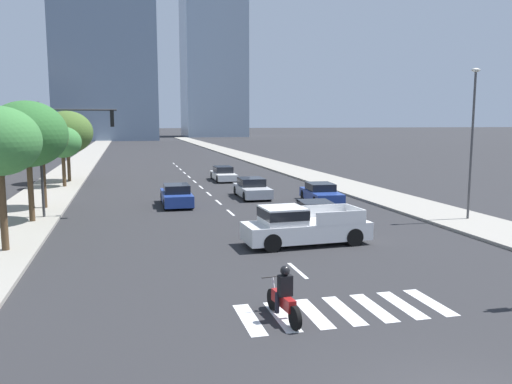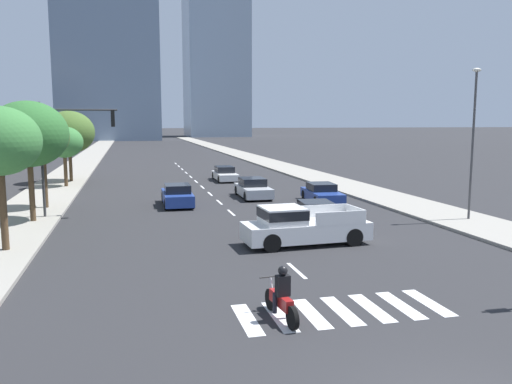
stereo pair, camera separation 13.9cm
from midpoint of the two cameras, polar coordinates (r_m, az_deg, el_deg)
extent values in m
cube|color=gray|center=(41.25, 10.27, 0.52)|extent=(4.00, 260.00, 0.15)
cube|color=gray|center=(38.01, -22.51, -0.57)|extent=(4.00, 260.00, 0.15)
cube|color=silver|center=(14.12, -1.02, -13.86)|extent=(0.45, 2.28, 0.01)
cube|color=silver|center=(14.34, 2.58, -13.53)|extent=(0.45, 2.28, 0.01)
cube|color=silver|center=(14.61, 6.06, -13.15)|extent=(0.45, 2.28, 0.01)
cube|color=silver|center=(14.92, 9.38, -12.75)|extent=(0.45, 2.28, 0.01)
cube|color=silver|center=(15.29, 12.55, -12.33)|extent=(0.45, 2.28, 0.01)
cube|color=silver|center=(15.70, 15.55, -11.89)|extent=(0.45, 2.28, 0.01)
cube|color=silver|center=(16.14, 18.39, -11.45)|extent=(0.45, 2.28, 0.01)
cube|color=silver|center=(18.47, 4.39, -8.62)|extent=(0.14, 2.00, 0.01)
cube|color=silver|center=(22.16, 1.09, -5.81)|extent=(0.14, 2.00, 0.01)
cube|color=silver|center=(25.95, -1.23, -3.79)|extent=(0.14, 2.00, 0.01)
cube|color=silver|center=(29.80, -2.95, -2.29)|extent=(0.14, 2.00, 0.01)
cube|color=silver|center=(33.68, -4.28, -1.13)|extent=(0.14, 2.00, 0.01)
cube|color=silver|center=(37.58, -5.33, -0.21)|extent=(0.14, 2.00, 0.01)
cube|color=silver|center=(41.50, -6.18, 0.54)|extent=(0.14, 2.00, 0.01)
cube|color=silver|center=(45.44, -6.88, 1.16)|extent=(0.14, 2.00, 0.01)
cube|color=silver|center=(49.39, -7.47, 1.68)|extent=(0.14, 2.00, 0.01)
cube|color=silver|center=(53.34, -7.98, 2.12)|extent=(0.14, 2.00, 0.01)
cube|color=silver|center=(57.30, -8.41, 2.50)|extent=(0.14, 2.00, 0.01)
cube|color=silver|center=(61.27, -8.79, 2.83)|extent=(0.14, 2.00, 0.01)
cube|color=silver|center=(65.24, -9.12, 3.12)|extent=(0.14, 2.00, 0.01)
cylinder|color=black|center=(14.69, 1.59, -11.75)|extent=(0.19, 0.61, 0.60)
cylinder|color=black|center=(13.43, 4.02, -13.70)|extent=(0.19, 0.61, 0.60)
cube|color=maroon|center=(13.98, 2.75, -11.84)|extent=(0.35, 1.20, 0.32)
cylinder|color=#B2B2B7|center=(14.51, 1.75, -10.76)|extent=(0.09, 0.32, 0.67)
cylinder|color=black|center=(14.44, 1.68, -9.31)|extent=(0.70, 0.11, 0.04)
cube|color=black|center=(13.75, 2.93, -10.26)|extent=(0.38, 0.28, 0.55)
sphere|color=black|center=(13.63, 2.94, -8.64)|extent=(0.26, 0.26, 0.26)
cylinder|color=black|center=(13.93, 2.06, -12.13)|extent=(0.13, 0.13, 0.55)
cylinder|color=black|center=(14.06, 3.44, -11.94)|extent=(0.13, 0.13, 0.55)
cube|color=silver|center=(22.17, 5.38, -4.27)|extent=(5.44, 2.15, 0.75)
cube|color=silver|center=(21.65, 2.78, -2.58)|extent=(1.79, 1.83, 0.70)
cube|color=black|center=(21.64, 2.78, -2.36)|extent=(1.82, 1.87, 0.39)
cube|color=silver|center=(21.70, 9.20, -2.85)|extent=(2.25, 0.19, 0.55)
cube|color=silver|center=(23.33, 7.24, -2.06)|extent=(2.25, 0.19, 0.55)
cube|color=silver|center=(23.00, 10.73, -2.28)|extent=(0.17, 1.83, 0.55)
cylinder|color=black|center=(20.82, 1.59, -5.63)|extent=(0.77, 0.30, 0.76)
cylinder|color=black|center=(22.40, 0.22, -4.67)|extent=(0.77, 0.30, 0.76)
cylinder|color=black|center=(22.22, 10.58, -4.91)|extent=(0.77, 0.30, 0.76)
cylinder|color=black|center=(23.70, 8.69, -4.07)|extent=(0.77, 0.30, 0.76)
cube|color=navy|center=(26.32, 6.56, -2.70)|extent=(2.17, 4.45, 0.57)
cube|color=black|center=(26.44, 6.45, -1.52)|extent=(1.73, 2.08, 0.45)
cylinder|color=black|center=(25.19, 9.17, -3.51)|extent=(0.28, 0.66, 0.64)
cylinder|color=black|center=(24.76, 5.66, -3.64)|extent=(0.28, 0.66, 0.64)
cylinder|color=black|center=(27.94, 7.34, -2.36)|extent=(0.28, 0.66, 0.64)
cylinder|color=black|center=(27.55, 4.17, -2.46)|extent=(0.28, 0.66, 0.64)
cube|color=silver|center=(45.87, -3.69, 1.80)|extent=(1.73, 4.75, 0.55)
cube|color=black|center=(46.05, -3.75, 2.51)|extent=(1.51, 2.14, 0.54)
cylinder|color=black|center=(44.45, -2.36, 1.47)|extent=(0.22, 0.64, 0.64)
cylinder|color=black|center=(44.17, -4.30, 1.42)|extent=(0.22, 0.64, 0.64)
cylinder|color=black|center=(47.59, -3.13, 1.88)|extent=(0.22, 0.64, 0.64)
cylinder|color=black|center=(47.34, -4.95, 1.84)|extent=(0.22, 0.64, 0.64)
cube|color=navy|center=(32.64, -8.89, -0.60)|extent=(1.77, 4.47, 0.68)
cube|color=black|center=(32.34, -8.88, 0.38)|extent=(1.54, 2.02, 0.51)
cylinder|color=black|center=(34.11, -10.40, -0.58)|extent=(0.23, 0.64, 0.64)
cylinder|color=black|center=(34.23, -7.80, -0.50)|extent=(0.23, 0.64, 0.64)
cylinder|color=black|center=(31.12, -10.08, -1.37)|extent=(0.23, 0.64, 0.64)
cylinder|color=black|center=(31.25, -7.24, -1.28)|extent=(0.23, 0.64, 0.64)
cube|color=#B7BABF|center=(35.60, -0.54, 0.15)|extent=(1.88, 4.53, 0.63)
cube|color=black|center=(35.75, -0.63, 1.13)|extent=(1.64, 2.05, 0.54)
cylinder|color=black|center=(34.35, 1.39, -0.40)|extent=(0.23, 0.64, 0.64)
cylinder|color=black|center=(33.96, -1.32, -0.49)|extent=(0.23, 0.64, 0.64)
cylinder|color=black|center=(37.30, 0.17, 0.26)|extent=(0.23, 0.64, 0.64)
cylinder|color=black|center=(36.94, -2.34, 0.18)|extent=(0.23, 0.64, 0.64)
cube|color=navy|center=(33.63, 7.09, -0.37)|extent=(2.12, 4.53, 0.62)
cube|color=black|center=(33.77, 7.00, 0.59)|extent=(1.71, 2.10, 0.47)
cylinder|color=black|center=(32.49, 9.19, -0.97)|extent=(0.27, 0.66, 0.64)
cylinder|color=black|center=(32.01, 6.48, -1.05)|extent=(0.27, 0.66, 0.64)
cylinder|color=black|center=(35.30, 7.63, -0.24)|extent=(0.27, 0.66, 0.64)
cylinder|color=black|center=(34.87, 5.12, -0.30)|extent=(0.27, 0.66, 0.64)
cylinder|color=#333335|center=(29.58, -22.75, 3.26)|extent=(0.14, 0.14, 6.08)
cylinder|color=#333335|center=(29.29, -19.16, 8.57)|extent=(3.95, 0.10, 0.10)
cube|color=black|center=(29.19, -15.72, 7.83)|extent=(0.20, 0.28, 0.90)
sphere|color=red|center=(29.19, -15.74, 8.41)|extent=(0.18, 0.18, 0.18)
sphere|color=orange|center=(29.19, -15.72, 7.83)|extent=(0.18, 0.18, 0.18)
sphere|color=green|center=(29.19, -15.70, 7.24)|extent=(0.18, 0.18, 0.18)
cube|color=#19662D|center=(29.59, -22.75, 3.19)|extent=(0.60, 0.04, 0.18)
cylinder|color=#3F3F42|center=(28.96, 22.56, 4.64)|extent=(0.12, 0.12, 7.54)
ellipsoid|color=beige|center=(29.04, 22.96, 12.28)|extent=(0.50, 0.24, 0.20)
cylinder|color=#4C3823|center=(22.66, -26.26, -2.02)|extent=(0.28, 0.28, 3.04)
cylinder|color=#4C3823|center=(28.69, -23.70, -0.14)|extent=(0.28, 0.28, 2.87)
ellipsoid|color=#2D662D|center=(28.47, -24.03, 5.85)|extent=(3.92, 3.92, 3.33)
cylinder|color=#4C3823|center=(32.91, -22.49, 0.94)|extent=(0.28, 0.28, 2.95)
ellipsoid|color=#426028|center=(32.73, -22.73, 5.63)|extent=(3.05, 3.05, 2.59)
cylinder|color=#4C3823|center=(43.21, -20.51, 2.12)|extent=(0.28, 0.28, 2.31)
ellipsoid|color=#387538|center=(43.06, -20.65, 5.17)|extent=(2.87, 2.87, 2.44)
cylinder|color=#4C3823|center=(46.90, -20.02, 2.64)|extent=(0.28, 0.28, 2.46)
ellipsoid|color=#426028|center=(46.75, -20.19, 6.21)|extent=(4.24, 4.24, 3.60)
camera|label=1|loc=(0.07, -90.17, -0.02)|focal=36.27mm
camera|label=2|loc=(0.07, 89.83, 0.02)|focal=36.27mm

